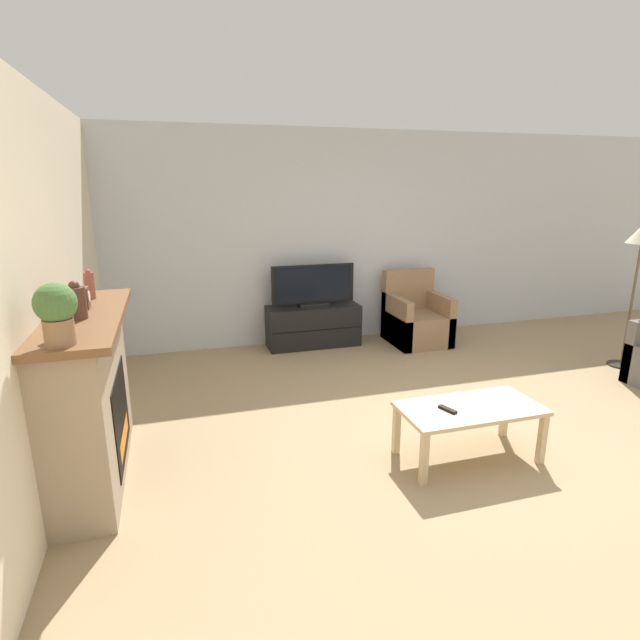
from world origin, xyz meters
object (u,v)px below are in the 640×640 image
mantel_vase_right (89,285)px  remote (448,409)px  mantel_vase_centre_left (76,302)px  fireplace (89,396)px  tv (313,287)px  mantel_clock (84,298)px  coffee_table (470,413)px  mantel_vase_left (65,312)px  potted_plant (56,310)px  armchair (416,320)px  tv_stand (313,326)px

mantel_vase_right → remote: bearing=-23.7°
remote → mantel_vase_centre_left: bearing=149.1°
fireplace → tv: (2.31, 2.40, 0.17)m
fireplace → mantel_clock: (0.02, 0.16, 0.66)m
coffee_table → remote: bearing=-176.5°
mantel_vase_left → mantel_vase_right: bearing=90.0°
potted_plant → armchair: potted_plant is taller
tv_stand → tv: (0.00, -0.00, 0.51)m
mantel_vase_centre_left → remote: mantel_vase_centre_left is taller
fireplace → tv_stand: 3.35m
fireplace → potted_plant: (0.02, -0.69, 0.78)m
mantel_vase_left → mantel_vase_centre_left: size_ratio=1.12×
mantel_clock → coffee_table: (2.66, -0.74, -0.90)m
tv_stand → coffee_table: (0.37, -2.98, 0.11)m
mantel_vase_centre_left → tv: size_ratio=0.23×
mantel_vase_centre_left → remote: bearing=-10.9°
tv → remote: size_ratio=6.91×
fireplace → mantel_vase_centre_left: bearing=-82.0°
fireplace → tv: 3.33m
mantel_vase_right → tv_stand: bearing=39.9°
fireplace → remote: (2.48, -0.59, -0.17)m
mantel_clock → coffee_table: bearing=-15.6°
mantel_vase_centre_left → remote: 2.65m
mantel_vase_left → tv: mantel_vase_left is taller
mantel_vase_left → mantel_vase_centre_left: bearing=90.0°
tv → armchair: tv is taller
mantel_vase_left → mantel_clock: (0.00, 0.65, -0.06)m
fireplace → mantel_vase_centre_left: 0.71m
armchair → coffee_table: size_ratio=0.88×
mantel_vase_left → potted_plant: (-0.00, -0.20, 0.06)m
mantel_vase_left → armchair: mantel_vase_left is taller
tv_stand → tv: tv is taller
mantel_vase_right → mantel_clock: bearing=-89.9°
coffee_table → mantel_vase_centre_left: bearing=170.2°
mantel_vase_left → mantel_clock: 0.65m
mantel_vase_centre_left → potted_plant: potted_plant is taller
tv_stand → mantel_vase_centre_left: bearing=-132.3°
mantel_vase_right → mantel_vase_left: bearing=-90.0°
mantel_vase_left → armchair: (3.63, 2.65, -1.03)m
tv → coffee_table: bearing=-82.9°
tv_stand → remote: size_ratio=7.67×
tv → armchair: size_ratio=1.15×
mantel_vase_right → remote: (2.46, -1.08, -0.86)m
mantel_clock → tv_stand: bearing=44.3°
mantel_vase_centre_left → remote: (2.46, -0.47, -0.87)m
mantel_vase_right → mantel_clock: mantel_vase_right is taller
coffee_table → mantel_vase_right: bearing=158.2°
potted_plant → fireplace: bearing=91.4°
mantel_vase_left → mantel_vase_centre_left: 0.36m
fireplace → mantel_vase_left: size_ratio=5.79×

